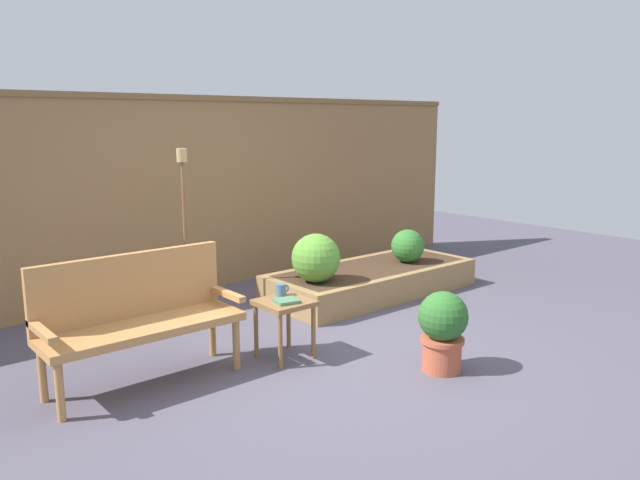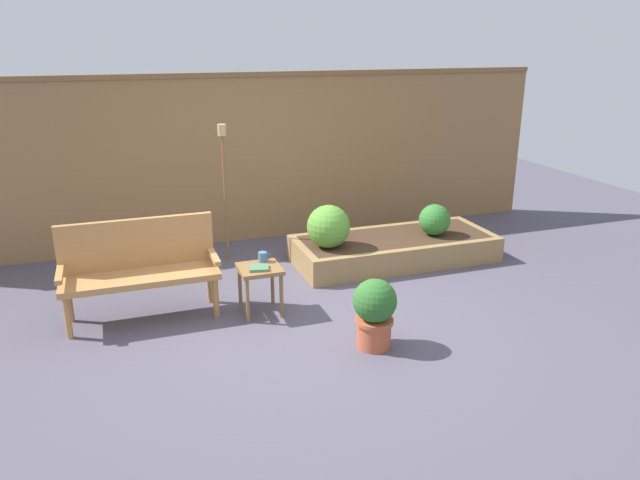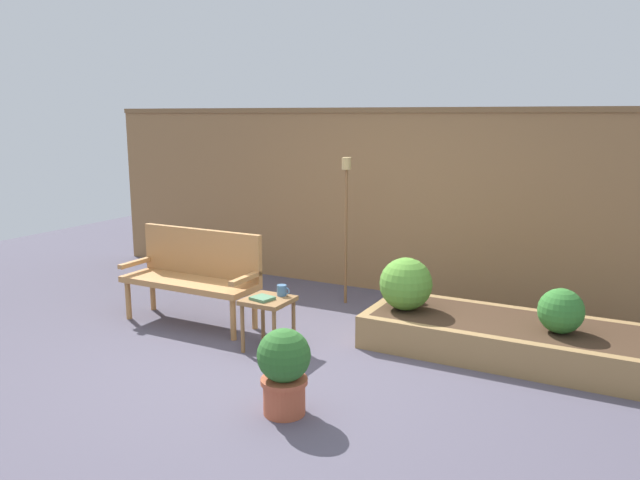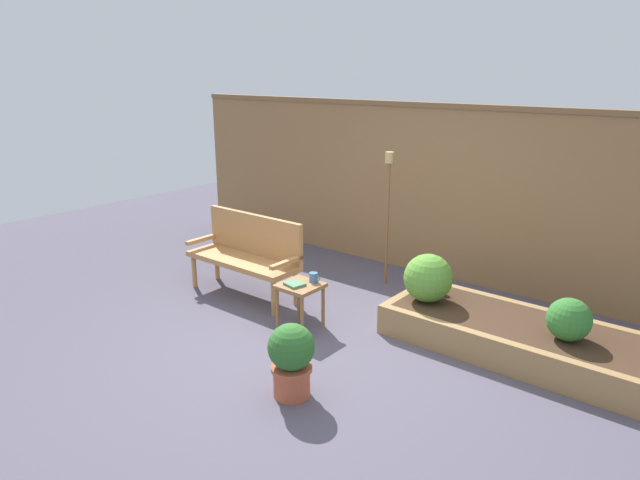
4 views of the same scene
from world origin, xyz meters
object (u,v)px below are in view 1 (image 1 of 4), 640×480
side_table (284,310)px  shrub_near_bench (316,258)px  shrub_far_corner (408,246)px  tiki_torch (184,201)px  book_on_table (287,301)px  potted_boxwood (443,328)px  cup_on_table (281,290)px  garden_bench (137,309)px

side_table → shrub_near_bench: bearing=38.9°
shrub_far_corner → tiki_torch: tiki_torch is taller
book_on_table → side_table: bearing=83.0°
shrub_far_corner → shrub_near_bench: bearing=180.0°
book_on_table → potted_boxwood: size_ratio=0.29×
cup_on_table → potted_boxwood: (0.69, -1.12, -0.19)m
garden_bench → shrub_far_corner: bearing=7.8°
cup_on_table → book_on_table: size_ratio=0.71×
cup_on_table → book_on_table: bearing=-114.9°
side_table → tiki_torch: 1.77m
cup_on_table → garden_bench: bearing=170.2°
cup_on_table → shrub_near_bench: 1.15m
garden_bench → shrub_near_bench: bearing=12.8°
garden_bench → cup_on_table: (1.15, -0.20, -0.02)m
potted_boxwood → shrub_near_bench: (0.23, 1.79, 0.20)m
shrub_far_corner → side_table: bearing=-161.1°
garden_bench → side_table: garden_bench is taller
potted_boxwood → shrub_near_bench: size_ratio=1.28×
book_on_table → shrub_far_corner: 2.53m
cup_on_table → shrub_far_corner: size_ratio=0.33×
book_on_table → shrub_near_bench: bearing=52.5°
garden_bench → book_on_table: size_ratio=8.09×
shrub_far_corner → tiki_torch: (-2.36, 0.81, 0.63)m
shrub_far_corner → potted_boxwood: bearing=-131.6°
side_table → shrub_far_corner: bearing=18.9°
potted_boxwood → shrub_far_corner: (1.59, 1.79, 0.15)m
garden_bench → side_table: size_ratio=3.00×
shrub_near_bench → tiki_torch: size_ratio=0.30×
garden_bench → potted_boxwood: size_ratio=2.31×
side_table → cup_on_table: size_ratio=3.81×
side_table → tiki_torch: tiki_torch is taller
garden_bench → shrub_near_bench: (2.08, 0.47, -0.00)m
shrub_near_bench → tiki_torch: 1.41m
potted_boxwood → shrub_far_corner: size_ratio=1.66×
shrub_near_bench → side_table: bearing=-141.1°
cup_on_table → shrub_near_bench: shrub_near_bench is taller
tiki_torch → shrub_near_bench: bearing=-38.8°
cup_on_table → shrub_far_corner: bearing=16.4°
garden_bench → tiki_torch: tiki_torch is taller
garden_bench → cup_on_table: garden_bench is taller
garden_bench → potted_boxwood: bearing=-35.5°
cup_on_table → potted_boxwood: 1.33m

